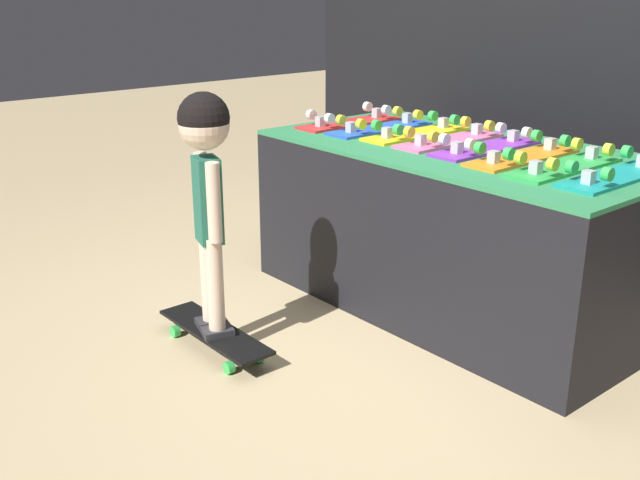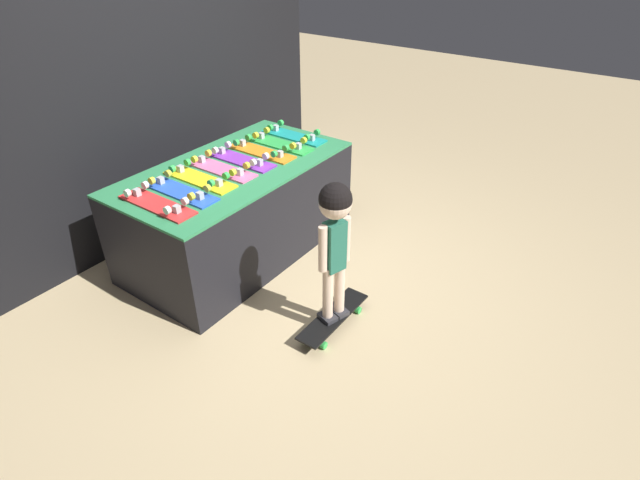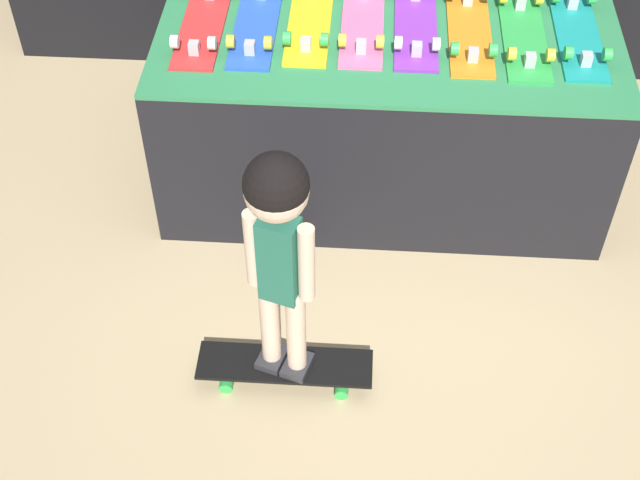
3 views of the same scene
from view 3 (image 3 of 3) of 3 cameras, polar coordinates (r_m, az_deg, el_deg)
ground_plane at (r=3.76m, az=3.64°, el=-2.53°), size 16.00×16.00×0.00m
display_rack at (r=3.97m, az=4.11°, el=8.49°), size 1.90×0.99×0.78m
skateboard_red_on_rack at (r=3.77m, az=-7.52°, el=13.58°), size 0.18×0.62×0.09m
skateboard_blue_on_rack at (r=3.75m, az=-4.12°, el=13.67°), size 0.18×0.62×0.09m
skateboard_yellow_on_rack at (r=3.76m, az=-0.67°, el=13.90°), size 0.18×0.62×0.09m
skateboard_pink_on_rack at (r=3.76m, az=2.74°, el=13.76°), size 0.18×0.62×0.09m
skateboard_purple_on_rack at (r=3.76m, az=6.15°, el=13.55°), size 0.18×0.62×0.09m
skateboard_orange_on_rack at (r=3.75m, az=9.56°, el=13.12°), size 0.18×0.62×0.09m
skateboard_green_on_rack at (r=3.77m, az=12.94°, el=12.69°), size 0.18×0.62×0.09m
skateboard_teal_on_rack at (r=3.82m, az=16.20°, el=12.55°), size 0.18×0.62×0.09m
skateboard_on_floor at (r=3.39m, az=-2.26°, el=-8.08°), size 0.66×0.18×0.09m
child at (r=2.82m, az=-2.68°, el=0.55°), size 0.24×0.21×1.02m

